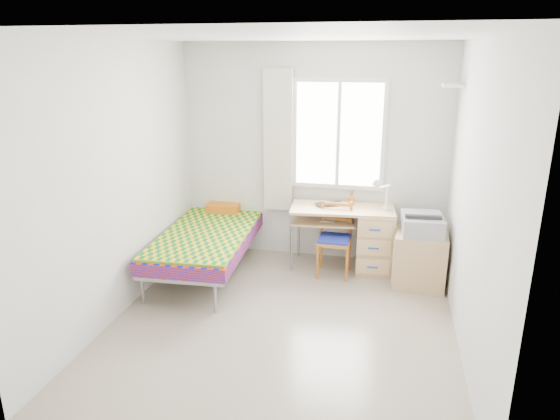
# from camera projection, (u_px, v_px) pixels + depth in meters

# --- Properties ---
(floor) EXTENTS (3.50, 3.50, 0.00)m
(floor) POSITION_uv_depth(u_px,v_px,m) (283.00, 322.00, 4.78)
(floor) COLOR #BCAD93
(floor) RESTS_ON ground
(ceiling) EXTENTS (3.50, 3.50, 0.00)m
(ceiling) POSITION_uv_depth(u_px,v_px,m) (283.00, 36.00, 4.00)
(ceiling) COLOR white
(ceiling) RESTS_ON wall_back
(wall_back) EXTENTS (3.20, 0.00, 3.20)m
(wall_back) POSITION_uv_depth(u_px,v_px,m) (313.00, 154.00, 6.02)
(wall_back) COLOR silver
(wall_back) RESTS_ON ground
(wall_left) EXTENTS (0.00, 3.50, 3.50)m
(wall_left) POSITION_uv_depth(u_px,v_px,m) (118.00, 182.00, 4.72)
(wall_left) COLOR silver
(wall_left) RESTS_ON ground
(wall_right) EXTENTS (0.00, 3.50, 3.50)m
(wall_right) POSITION_uv_depth(u_px,v_px,m) (474.00, 203.00, 4.06)
(wall_right) COLOR silver
(wall_right) RESTS_ON ground
(window) EXTENTS (1.10, 0.04, 1.30)m
(window) POSITION_uv_depth(u_px,v_px,m) (339.00, 135.00, 5.86)
(window) COLOR white
(window) RESTS_ON wall_back
(curtain) EXTENTS (0.35, 0.05, 1.70)m
(curtain) POSITION_uv_depth(u_px,v_px,m) (278.00, 142.00, 6.00)
(curtain) COLOR beige
(curtain) RESTS_ON wall_back
(floating_shelf) EXTENTS (0.20, 0.32, 0.03)m
(floating_shelf) POSITION_uv_depth(u_px,v_px,m) (453.00, 85.00, 5.13)
(floating_shelf) COLOR white
(floating_shelf) RESTS_ON wall_right
(bed) EXTENTS (1.06, 2.11, 0.90)m
(bed) POSITION_uv_depth(u_px,v_px,m) (211.00, 234.00, 5.85)
(bed) COLOR gray
(bed) RESTS_ON floor
(desk) EXTENTS (1.24, 0.65, 0.75)m
(desk) POSITION_uv_depth(u_px,v_px,m) (368.00, 237.00, 5.85)
(desk) COLOR tan
(desk) RESTS_ON floor
(chair) EXTENTS (0.38, 0.38, 0.85)m
(chair) POSITION_uv_depth(u_px,v_px,m) (336.00, 234.00, 5.73)
(chair) COLOR #AD6921
(chair) RESTS_ON floor
(cabinet) EXTENTS (0.58, 0.52, 0.60)m
(cabinet) POSITION_uv_depth(u_px,v_px,m) (420.00, 259.00, 5.48)
(cabinet) COLOR tan
(cabinet) RESTS_ON floor
(printer) EXTENTS (0.46, 0.52, 0.21)m
(printer) POSITION_uv_depth(u_px,v_px,m) (422.00, 224.00, 5.38)
(printer) COLOR #9C9EA4
(printer) RESTS_ON cabinet
(laptop) EXTENTS (0.39, 0.35, 0.03)m
(laptop) POSITION_uv_depth(u_px,v_px,m) (331.00, 205.00, 5.85)
(laptop) COLOR black
(laptop) RESTS_ON desk
(pen_cup) EXTENTS (0.08, 0.08, 0.09)m
(pen_cup) POSITION_uv_depth(u_px,v_px,m) (351.00, 200.00, 5.93)
(pen_cup) COLOR orange
(pen_cup) RESTS_ON desk
(task_lamp) EXTENTS (0.22, 0.32, 0.39)m
(task_lamp) POSITION_uv_depth(u_px,v_px,m) (382.00, 192.00, 5.56)
(task_lamp) COLOR white
(task_lamp) RESTS_ON desk
(book) EXTENTS (0.17, 0.22, 0.02)m
(book) POSITION_uv_depth(u_px,v_px,m) (322.00, 219.00, 5.91)
(book) COLOR gray
(book) RESTS_ON desk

